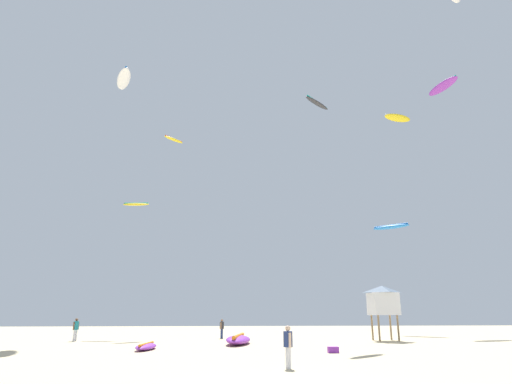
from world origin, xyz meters
The scene contains 14 objects.
person_foreground centered at (0.58, 5.26, 0.93)m, with size 0.36×0.51×1.59m.
person_midground centered at (-13.10, 22.74, 0.98)m, with size 0.38×0.50×1.68m.
person_left centered at (-2.01, 25.37, 0.91)m, with size 0.35×0.49×1.56m.
kite_grounded_near centered at (-6.37, 14.40, 0.19)m, with size 1.21×3.36×0.40m.
kite_grounded_mid centered at (-0.86, 18.57, 0.31)m, with size 2.41×5.61×0.69m.
lifeguard_tower centered at (10.64, 21.58, 3.05)m, with size 2.30×2.30×4.15m.
cooler_box centered at (3.97, 11.66, 0.16)m, with size 0.56×0.36×0.32m, color purple.
kite_aloft_0 centered at (-10.75, 29.55, 12.45)m, with size 2.71×1.08×0.46m.
kite_aloft_1 centered at (-12.43, 26.96, 24.83)m, with size 2.65×4.67×0.61m.
kite_aloft_2 centered at (16.48, 32.93, 11.24)m, with size 3.83×3.64×0.51m.
kite_aloft_3 centered at (-7.84, 32.75, 20.82)m, with size 2.34×2.45×0.39m.
kite_aloft_5 centered at (5.94, 21.16, 19.84)m, with size 2.98×2.93×0.70m.
kite_aloft_6 centered at (21.36, 27.35, 25.73)m, with size 2.16×4.41×0.71m.
kite_aloft_7 centered at (19.72, 35.69, 25.92)m, with size 4.03×2.17×0.89m.
Camera 1 is at (-2.03, -12.21, 2.07)m, focal length 29.89 mm.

